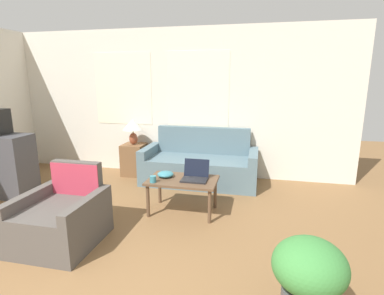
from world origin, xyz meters
name	(u,v)px	position (x,y,z in m)	size (l,w,h in m)	color
wall_back	(165,103)	(0.00, 3.99, 1.31)	(6.63, 0.06, 2.60)	silver
couch	(200,166)	(0.75, 3.56, 0.28)	(1.91, 0.82, 0.91)	slate
armchair	(63,219)	(-0.32, 1.35, 0.26)	(0.79, 0.84, 0.81)	#514C47
side_table	(134,160)	(-0.51, 3.69, 0.29)	(0.40, 0.40, 0.57)	brown
table_lamp	(133,127)	(-0.51, 3.69, 0.89)	(0.36, 0.36, 0.46)	brown
coffee_table	(183,183)	(0.76, 2.33, 0.40)	(0.89, 0.56, 0.46)	brown
laptop	(195,175)	(0.92, 2.36, 0.51)	(0.33, 0.30, 0.24)	black
cup_navy	(153,179)	(0.43, 2.14, 0.50)	(0.08, 0.08, 0.08)	teal
snack_bowl	(165,174)	(0.51, 2.38, 0.49)	(0.21, 0.21, 0.07)	teal
potted_plant	(308,276)	(2.08, 0.73, 0.38)	(0.52, 0.52, 0.66)	#4C4C4C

